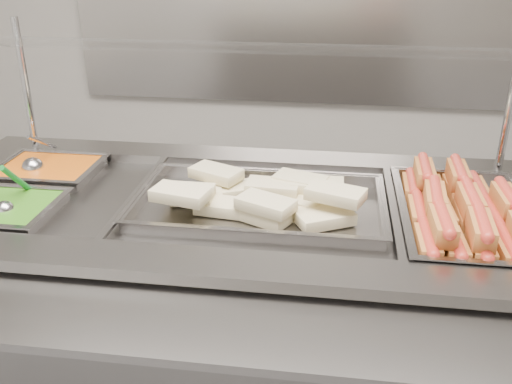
# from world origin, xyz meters

# --- Properties ---
(back_panel) EXTENTS (3.00, 0.04, 1.20)m
(back_panel) POSITION_xyz_m (0.00, 2.45, 1.20)
(back_panel) COLOR #A8A29D
(back_panel) RESTS_ON ground
(steam_counter) EXTENTS (1.90, 0.84, 0.91)m
(steam_counter) POSITION_xyz_m (-0.10, 0.29, 0.45)
(steam_counter) COLOR slate
(steam_counter) RESTS_ON ground
(tray_rail) EXTENTS (1.81, 0.38, 0.05)m
(tray_rail) POSITION_xyz_m (-0.09, -0.22, 0.85)
(tray_rail) COLOR gray
(tray_rail) RESTS_ON steam_counter
(sneeze_guard) EXTENTS (1.66, 0.30, 0.44)m
(sneeze_guard) POSITION_xyz_m (-0.10, 0.51, 1.27)
(sneeze_guard) COLOR #BABABE
(sneeze_guard) RESTS_ON steam_counter
(pan_hotdogs) EXTENTS (0.34, 0.55, 0.10)m
(pan_hotdogs) POSITION_xyz_m (0.53, 0.29, 0.86)
(pan_hotdogs) COLOR #969393
(pan_hotdogs) RESTS_ON steam_counter
(pan_wraps) EXTENTS (0.69, 0.41, 0.07)m
(pan_wraps) POSITION_xyz_m (-0.03, 0.29, 0.88)
(pan_wraps) COLOR #969393
(pan_wraps) RESTS_ON steam_counter
(pan_beans) EXTENTS (0.30, 0.24, 0.10)m
(pan_beans) POSITION_xyz_m (-0.74, 0.43, 0.86)
(pan_beans) COLOR #969393
(pan_beans) RESTS_ON steam_counter
(pan_peas) EXTENTS (0.30, 0.24, 0.10)m
(pan_peas) POSITION_xyz_m (-0.74, 0.14, 0.86)
(pan_peas) COLOR #969393
(pan_peas) RESTS_ON steam_counter
(hotdogs_in_buns) EXTENTS (0.31, 0.52, 0.12)m
(hotdogs_in_buns) POSITION_xyz_m (0.52, 0.28, 0.91)
(hotdogs_in_buns) COLOR #AE5B24
(hotdogs_in_buns) RESTS_ON pan_hotdogs
(tortilla_wraps) EXTENTS (0.58, 0.34, 0.10)m
(tortilla_wraps) POSITION_xyz_m (-0.02, 0.29, 0.91)
(tortilla_wraps) COLOR tan
(tortilla_wraps) RESTS_ON pan_wraps
(ladle) EXTENTS (0.07, 0.20, 0.15)m
(ladle) POSITION_xyz_m (-0.78, 0.42, 0.91)
(ladle) COLOR #B7B7BD
(ladle) RESTS_ON pan_beans
(serving_spoon) EXTENTS (0.06, 0.17, 0.15)m
(serving_spoon) POSITION_xyz_m (-0.71, 0.14, 0.91)
(serving_spoon) COLOR #B7B7BD
(serving_spoon) RESTS_ON pan_peas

